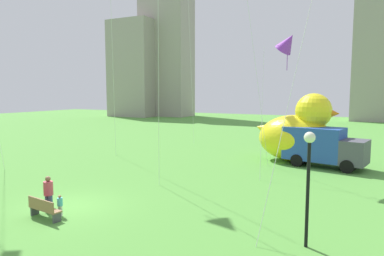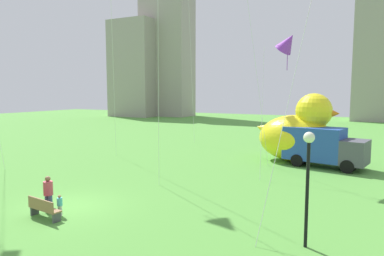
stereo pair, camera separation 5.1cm
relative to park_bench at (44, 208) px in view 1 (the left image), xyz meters
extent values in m
plane|color=#53973B|center=(-0.17, 1.60, -0.48)|extent=(140.00, 140.00, 0.00)
cube|color=olive|center=(0.01, 0.08, -0.06)|extent=(1.80, 0.67, 0.06)
cube|color=olive|center=(-0.01, -0.12, 0.20)|extent=(1.75, 0.28, 0.45)
cube|color=#47474C|center=(-0.78, 0.18, -0.28)|extent=(0.13, 0.38, 0.39)
cube|color=#47474C|center=(0.80, -0.02, -0.28)|extent=(0.13, 0.38, 0.39)
cylinder|color=#38476B|center=(-0.51, 0.63, -0.07)|extent=(0.19, 0.19, 0.82)
cylinder|color=#38476B|center=(-0.30, 0.63, -0.07)|extent=(0.19, 0.19, 0.82)
cylinder|color=#B23F4C|center=(-0.40, 0.63, 0.65)|extent=(0.41, 0.41, 0.62)
sphere|color=brown|center=(-0.40, 0.63, 1.08)|extent=(0.24, 0.24, 0.24)
cylinder|color=silver|center=(0.29, 0.57, -0.25)|extent=(0.11, 0.11, 0.46)
cylinder|color=silver|center=(0.41, 0.57, -0.25)|extent=(0.11, 0.11, 0.46)
cylinder|color=#4CBFC6|center=(0.35, 0.57, 0.16)|extent=(0.23, 0.23, 0.35)
sphere|color=#A87C5B|center=(0.35, 0.57, 0.40)|extent=(0.13, 0.13, 0.13)
ellipsoid|color=yellow|center=(7.31, 17.56, 1.34)|extent=(5.57, 4.11, 3.63)
sphere|color=yellow|center=(8.64, 17.56, 3.48)|extent=(2.71, 2.71, 2.71)
cone|color=orange|center=(9.86, 17.56, 3.35)|extent=(1.22, 1.22, 1.22)
cone|color=yellow|center=(4.89, 17.56, 1.94)|extent=(1.66, 1.45, 1.75)
cylinder|color=black|center=(10.42, 2.23, 1.38)|extent=(0.12, 0.12, 3.72)
sphere|color=#EAEACC|center=(10.42, 2.23, 3.39)|extent=(0.38, 0.38, 0.38)
cube|color=#264CA5|center=(8.88, 16.45, 1.17)|extent=(4.41, 3.06, 2.40)
cube|color=#4C4C56|center=(11.62, 15.89, 0.81)|extent=(2.00, 2.57, 1.68)
cylinder|color=black|center=(11.43, 15.93, -0.03)|extent=(1.36, 2.53, 0.90)
cylinder|color=black|center=(8.07, 16.61, -0.03)|extent=(1.36, 2.53, 0.90)
cube|color=#9E938C|center=(-34.17, 54.69, 10.06)|extent=(10.18, 8.89, 21.07)
cube|color=#9E938C|center=(-28.17, 57.81, 15.58)|extent=(10.95, 6.73, 32.11)
cube|color=#9E938C|center=(13.83, 65.27, 15.37)|extent=(8.27, 11.22, 31.70)
cylinder|color=silver|center=(6.19, 11.86, 3.74)|extent=(0.70, 2.89, 8.45)
cone|color=purple|center=(7.62, 12.19, 7.96)|extent=(1.84, 1.58, 1.54)
cylinder|color=purple|center=(7.62, 12.19, 7.06)|extent=(0.04, 0.04, 1.60)
cylinder|color=silver|center=(-4.21, 22.23, 9.16)|extent=(0.76, 0.31, 19.28)
cylinder|color=silver|center=(-5.63, 11.60, 9.52)|extent=(2.45, 3.31, 20.00)
cylinder|color=silver|center=(4.91, 13.58, 8.75)|extent=(2.03, 2.69, 18.46)
cylinder|color=silver|center=(9.53, 3.18, 4.67)|extent=(1.37, 3.50, 10.30)
camera|label=1|loc=(12.00, -9.87, 4.92)|focal=32.14mm
camera|label=2|loc=(12.04, -9.85, 4.92)|focal=32.14mm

